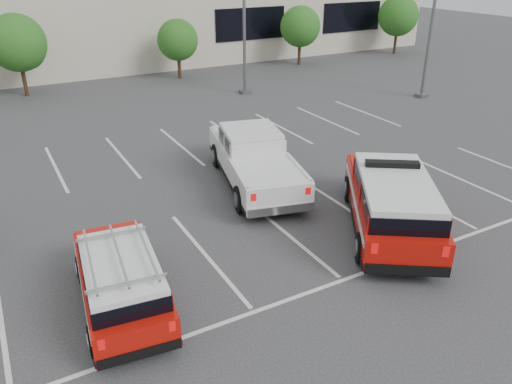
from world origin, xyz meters
TOP-DOWN VIEW (x-y plane):
  - ground at (0.00, 0.00)m, footprint 120.00×120.00m
  - stall_markings at (0.00, 4.50)m, footprint 23.00×15.00m
  - tree_mid_left at (-4.91, 22.05)m, footprint 3.37×3.37m
  - tree_mid_right at (5.09, 22.05)m, footprint 2.77×2.77m
  - tree_right at (15.09, 22.05)m, footprint 3.07×3.07m
  - tree_far_right at (25.09, 22.05)m, footprint 3.37×3.37m
  - light_pole_mid at (7.00, 16.00)m, footprint 0.90×0.60m
  - light_pole_right at (16.00, 10.00)m, footprint 0.90×0.60m
  - fire_chief_suv at (2.87, -1.41)m, footprint 5.22×6.28m
  - white_pickup at (0.96, 3.78)m, footprint 3.76×6.84m
  - ladder_suv at (-5.39, -1.15)m, footprint 2.27×4.71m

SIDE VIEW (x-z plane):
  - ground at x=0.00m, z-range 0.00..0.00m
  - stall_markings at x=0.00m, z-range 0.00..0.01m
  - ladder_suv at x=-5.39m, z-range -0.18..1.61m
  - white_pickup at x=0.96m, z-range -0.20..1.79m
  - fire_chief_suv at x=2.87m, z-range -0.19..1.94m
  - tree_mid_right at x=5.09m, z-range 0.51..4.50m
  - tree_right at x=15.09m, z-range 0.56..4.98m
  - tree_mid_left at x=-4.91m, z-range 0.62..5.46m
  - tree_far_right at x=25.09m, z-range 0.62..5.46m
  - light_pole_mid at x=7.00m, z-range 0.07..10.31m
  - light_pole_right at x=16.00m, z-range 0.07..10.31m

